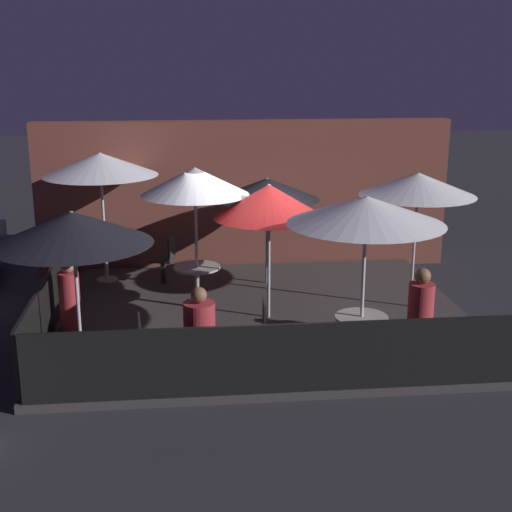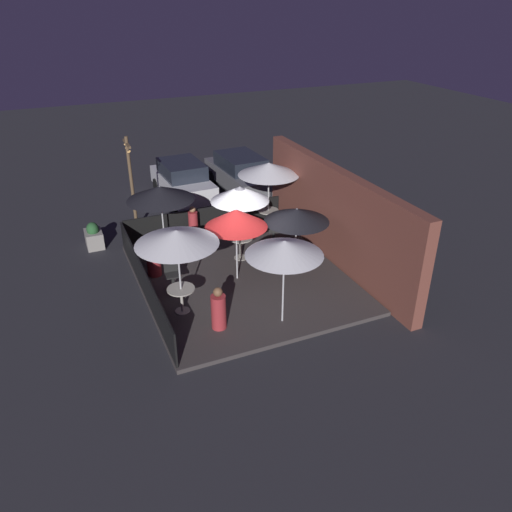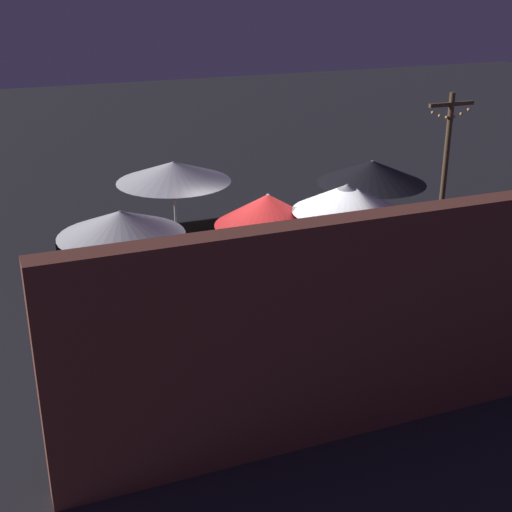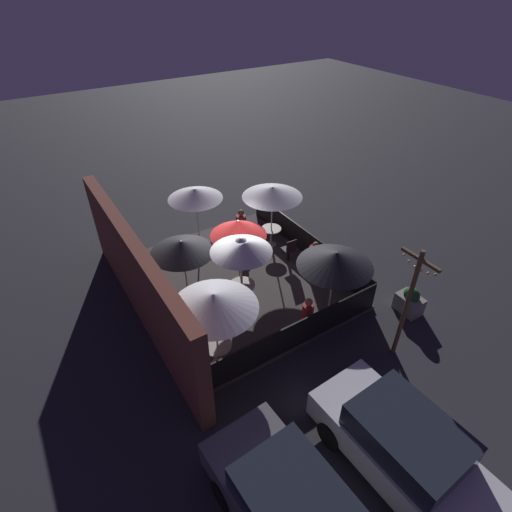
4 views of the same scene
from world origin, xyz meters
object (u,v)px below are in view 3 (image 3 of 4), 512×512
object	(u,v)px
patio_umbrella_4	(121,223)
patio_umbrella_3	(268,210)
patio_umbrella_1	(347,198)
patio_chair_0	(238,249)
dining_table_0	(177,255)
patio_umbrella_2	(503,215)
planter_box	(368,213)
patron_0	(130,278)
patio_umbrella_6	(305,258)
patio_chair_1	(416,322)
patron_2	(279,236)
dining_table_1	(342,288)
dining_table_2	(489,315)
patio_umbrella_0	(173,172)
patio_chair_2	(308,234)
light_post	(446,162)
patio_umbrella_5	(372,172)
patron_1	(410,255)

from	to	relation	value
patio_umbrella_4	patio_umbrella_3	bearing A→B (deg)	-173.79
patio_umbrella_1	patio_chair_0	bearing A→B (deg)	-68.70
patio_umbrella_4	dining_table_0	world-z (taller)	patio_umbrella_4
patio_umbrella_1	patio_umbrella_2	xyz separation A→B (m)	(-1.73, 1.78, 0.05)
planter_box	patron_0	bearing A→B (deg)	20.04
patio_umbrella_6	patio_chair_1	bearing A→B (deg)	174.79
dining_table_0	patron_2	size ratio (longest dim) A/B	0.57
patio_umbrella_6	patio_chair_1	size ratio (longest dim) A/B	2.21
patio_umbrella_1	patio_umbrella_2	world-z (taller)	patio_umbrella_2
dining_table_1	planter_box	xyz separation A→B (m)	(-2.99, -4.24, -0.31)
dining_table_2	patron_0	world-z (taller)	patron_0
planter_box	dining_table_1	bearing A→B (deg)	54.83
patio_umbrella_0	patio_umbrella_4	xyz separation A→B (m)	(1.48, 2.30, -0.08)
dining_table_2	patio_chair_2	size ratio (longest dim) A/B	0.81
patron_0	light_post	distance (m)	7.36
dining_table_1	patron_0	size ratio (longest dim) A/B	0.68
dining_table_2	patio_chair_1	bearing A→B (deg)	-15.78
patio_umbrella_2	dining_table_1	bearing A→B (deg)	-45.74
dining_table_0	patio_chair_0	bearing A→B (deg)	176.67
patio_umbrella_1	patio_chair_0	distance (m)	3.21
patio_umbrella_6	planter_box	bearing A→B (deg)	-128.29
patron_0	light_post	world-z (taller)	light_post
patio_umbrella_3	patio_chair_1	distance (m)	3.05
dining_table_1	patron_2	size ratio (longest dim) A/B	0.62
patio_umbrella_3	patron_2	size ratio (longest dim) A/B	1.73
patio_umbrella_5	patron_2	xyz separation A→B (m)	(1.69, -0.75, -1.39)
patio_umbrella_6	dining_table_0	distance (m)	4.17
patio_umbrella_1	dining_table_2	size ratio (longest dim) A/B	3.27
patio_umbrella_5	patron_2	distance (m)	2.31
patio_chair_0	patron_1	xyz separation A→B (m)	(-3.01, 1.57, 0.02)
patio_umbrella_0	dining_table_2	world-z (taller)	patio_umbrella_0
patio_umbrella_5	patio_chair_1	world-z (taller)	patio_umbrella_5
patio_umbrella_4	light_post	size ratio (longest dim) A/B	0.68
patio_umbrella_2	patio_chair_2	size ratio (longest dim) A/B	2.67
patio_umbrella_3	patio_umbrella_6	distance (m)	1.87
patio_umbrella_4	patron_1	bearing A→B (deg)	-173.48
patio_chair_2	patron_0	xyz separation A→B (m)	(4.03, 0.92, 0.02)
patron_2	patron_1	bearing A→B (deg)	80.16
dining_table_1	patron_1	xyz separation A→B (m)	(-2.02, -0.97, -0.04)
patio_umbrella_6	patio_chair_0	distance (m)	4.04
patio_umbrella_1	planter_box	bearing A→B (deg)	-125.17
patio_umbrella_5	patron_0	world-z (taller)	patio_umbrella_5
patio_umbrella_3	patron_0	bearing A→B (deg)	-32.15
patio_chair_0	dining_table_0	bearing A→B (deg)	-0.00
patio_chair_2	patron_0	bearing A→B (deg)	7.98
patio_umbrella_1	planter_box	size ratio (longest dim) A/B	2.73
patio_umbrella_5	patio_chair_1	distance (m)	3.99
patio_chair_0	patron_2	size ratio (longest dim) A/B	0.73
patio_umbrella_4	dining_table_2	xyz separation A→B (m)	(-5.44, 2.09, -1.59)
patio_chair_2	light_post	distance (m)	3.45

